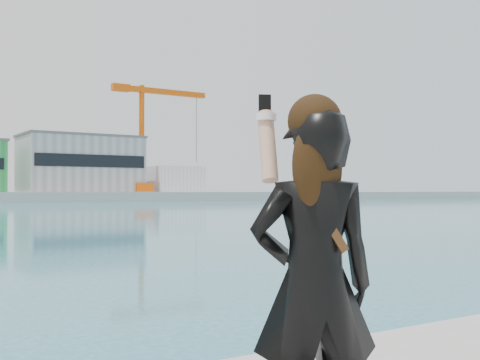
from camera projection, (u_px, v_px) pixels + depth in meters
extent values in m
cube|color=gray|center=(80.00, 165.00, 133.36)|extent=(25.00, 15.00, 12.00)
cube|color=black|center=(92.00, 161.00, 126.98)|extent=(23.75, 0.20, 2.64)
cube|color=#59595B|center=(81.00, 137.00, 133.48)|extent=(25.50, 15.30, 0.50)
cube|color=silver|center=(174.00, 179.00, 143.52)|extent=(12.00, 10.00, 6.00)
cube|color=#E4550D|center=(141.00, 187.00, 134.71)|extent=(4.00, 4.00, 2.00)
cylinder|color=#E4550D|center=(142.00, 134.00, 134.93)|extent=(1.20, 1.20, 22.00)
cube|color=#E4550D|center=(166.00, 92.00, 138.36)|extent=(20.00, 1.20, 1.20)
cube|color=#E4550D|center=(121.00, 88.00, 132.41)|extent=(4.00, 1.60, 1.60)
cylinder|color=black|center=(196.00, 129.00, 142.54)|extent=(0.10, 0.10, 16.00)
cylinder|color=silver|center=(1.00, 172.00, 117.71)|extent=(0.16, 0.16, 8.00)
cube|color=#C2550B|center=(5.00, 154.00, 118.10)|extent=(1.20, 0.04, 0.80)
imported|color=black|center=(314.00, 287.00, 3.07)|extent=(0.78, 0.66, 1.81)
sphere|color=black|center=(315.00, 121.00, 3.07)|extent=(0.28, 0.28, 0.28)
ellipsoid|color=black|center=(317.00, 166.00, 3.02)|extent=(0.30, 0.16, 0.48)
cylinder|color=tan|center=(268.00, 146.00, 3.15)|extent=(0.16, 0.23, 0.39)
cylinder|color=white|center=(266.00, 117.00, 3.19)|extent=(0.11, 0.11, 0.04)
cube|color=black|center=(265.00, 107.00, 3.23)|extent=(0.07, 0.04, 0.13)
cube|color=#4C2D14|center=(324.00, 216.00, 3.00)|extent=(0.24, 0.12, 0.37)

